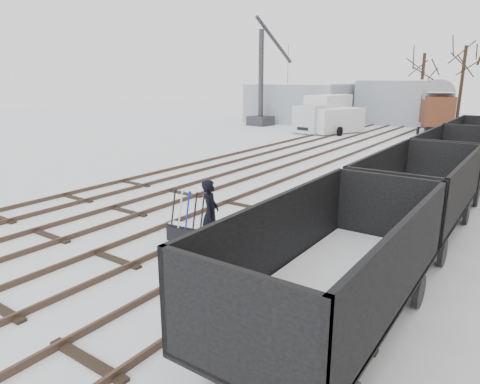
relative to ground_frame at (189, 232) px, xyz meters
The scene contains 16 objects.
ground 2.26m from the ground_frame, 108.86° to the right, with size 120.00×120.00×0.00m, color white.
tracks 11.57m from the ground_frame, 93.60° to the left, with size 13.90×52.00×0.16m.
shed_left 36.59m from the ground_frame, 112.06° to the left, with size 10.00×8.00×4.10m.
shed_right 38.22m from the ground_frame, 97.11° to the left, with size 7.00×6.00×4.50m.
ground_frame is the anchor object (origin of this frame).
worker 1.02m from the ground_frame, ahead, with size 0.71×0.46×1.94m, color black.
freight_wagon_a 5.68m from the ground_frame, 20.88° to the right, with size 2.45×6.13×2.50m.
freight_wagon_b 6.89m from the ground_frame, 39.76° to the left, with size 2.45×6.13×2.50m.
freight_wagon_c 12.03m from the ground_frame, 63.95° to the left, with size 2.45×6.13×2.50m.
freight_wagon_d 17.99m from the ground_frame, 72.94° to the left, with size 2.45×6.13×2.50m.
box_van_wagon 31.27m from the ground_frame, 89.13° to the left, with size 3.77×5.14×3.52m.
lorry 28.47m from the ground_frame, 106.58° to the left, with size 2.73×7.14×3.17m.
panel_van 27.27m from the ground_frame, 103.91° to the left, with size 3.75×5.28×2.14m.
crane 32.36m from the ground_frame, 118.41° to the left, with size 2.30×6.13×10.38m.
tree_far_left 35.90m from the ground_frame, 93.15° to the left, with size 0.30×0.30×6.92m, color black.
tree_far_right 35.66m from the ground_frame, 87.56° to the left, with size 0.30×0.30×7.45m, color black.
Camera 1 is at (8.69, -6.63, 4.64)m, focal length 32.00 mm.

